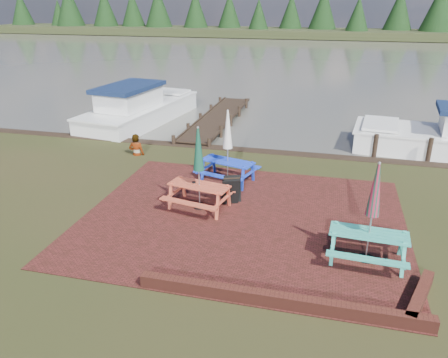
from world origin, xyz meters
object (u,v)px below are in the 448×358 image
picnic_table_teal (370,228)px  person (135,134)px  picnic_table_red (199,181)px  chalkboard (231,190)px  boat_jetty (139,110)px  picnic_table_blue (228,158)px  jetty (217,118)px

picnic_table_teal → person: bearing=150.1°
picnic_table_red → chalkboard: 1.10m
picnic_table_teal → chalkboard: size_ratio=2.97×
boat_jetty → person: (2.21, -5.17, 0.38)m
picnic_table_blue → chalkboard: picnic_table_blue is taller
jetty → boat_jetty: (-3.96, -0.78, 0.37)m
boat_jetty → person: bearing=-59.0°
picnic_table_blue → boat_jetty: (-6.40, 6.95, -0.39)m
picnic_table_blue → jetty: (-2.43, 7.73, -0.76)m
picnic_table_blue → chalkboard: size_ratio=2.95×
picnic_table_red → boat_jetty: bearing=135.0°
picnic_table_blue → person: (-4.19, 1.77, -0.01)m
picnic_table_teal → chalkboard: (-3.85, 2.28, -0.44)m
picnic_table_red → boat_jetty: (-6.06, 9.14, -0.39)m
picnic_table_red → picnic_table_blue: picnic_table_red is taller
picnic_table_red → picnic_table_blue: bearing=92.8°
jetty → person: bearing=-106.4°
picnic_table_red → boat_jetty: 10.97m
picnic_table_teal → jetty: picnic_table_teal is taller
chalkboard → person: 5.84m
picnic_table_red → chalkboard: picnic_table_red is taller
jetty → boat_jetty: 4.05m
picnic_table_blue → person: bearing=173.0°
picnic_table_teal → picnic_table_blue: size_ratio=1.01×
jetty → boat_jetty: boat_jetty is taller
picnic_table_blue → picnic_table_teal: bearing=-26.1°
chalkboard → jetty: 9.84m
chalkboard → picnic_table_red: bearing=-169.7°
picnic_table_blue → boat_jetty: size_ratio=0.30×
picnic_table_blue → jetty: size_ratio=0.27×
picnic_table_red → person: picnic_table_red is taller
picnic_table_blue → picnic_table_red: bearing=-82.7°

